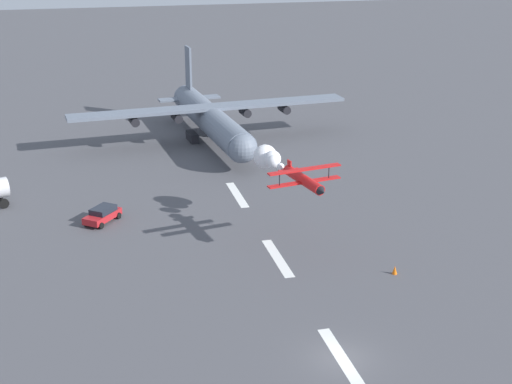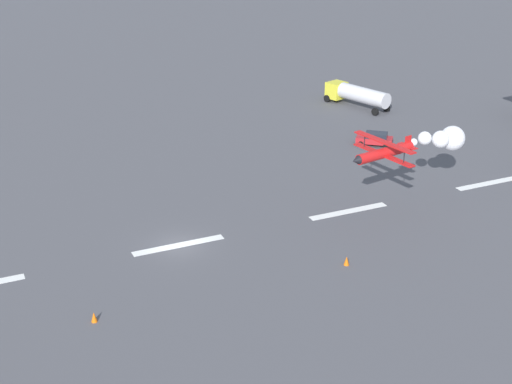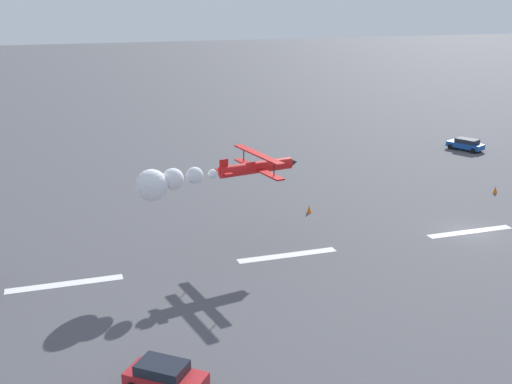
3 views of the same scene
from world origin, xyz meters
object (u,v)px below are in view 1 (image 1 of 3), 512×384
object	(u,v)px
stunt_biplane_red	(277,163)
traffic_cone_far	(395,270)
airport_staff_sedan	(103,214)
cargo_transport_plane	(213,120)

from	to	relation	value
stunt_biplane_red	traffic_cone_far	bearing A→B (deg)	-151.32
stunt_biplane_red	airport_staff_sedan	xyz separation A→B (m)	(4.98, 16.34, -5.59)
cargo_transport_plane	stunt_biplane_red	size ratio (longest dim) A/B	2.81
airport_staff_sedan	traffic_cone_far	xyz separation A→B (m)	(-17.57, -23.23, -0.44)
cargo_transport_plane	airport_staff_sedan	size ratio (longest dim) A/B	8.57
airport_staff_sedan	cargo_transport_plane	bearing A→B (deg)	-32.48
cargo_transport_plane	traffic_cone_far	distance (m)	42.90
cargo_transport_plane	airport_staff_sedan	distance (m)	29.21
airport_staff_sedan	traffic_cone_far	size ratio (longest dim) A/B	5.81
airport_staff_sedan	traffic_cone_far	distance (m)	29.13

